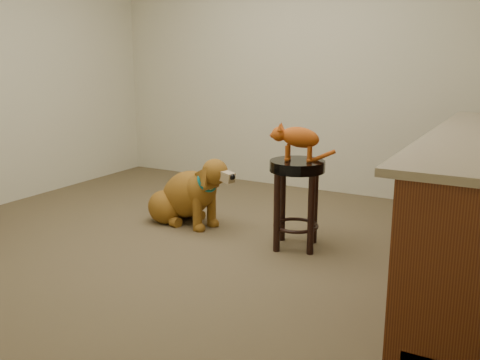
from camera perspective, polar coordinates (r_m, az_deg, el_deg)
The scene contains 6 objects.
floor at distance 4.12m, azimuth -4.40°, elevation -6.77°, with size 4.50×4.00×0.01m, color brown.
room_shell at distance 3.88m, azimuth -4.86°, elevation 17.17°, with size 4.54×4.04×2.62m.
padded_stool at distance 3.93m, azimuth 6.07°, elevation -0.67°, with size 0.42×0.42×0.66m.
wood_stool at distance 4.10m, azimuth 23.96°, elevation -2.33°, with size 0.50×0.50×0.74m.
golden_retriever at distance 4.54m, azimuth -5.59°, elevation -1.70°, with size 0.99×0.55×0.64m.
tabby_kitten at distance 3.86m, azimuth 6.04°, elevation 4.44°, with size 0.44×0.27×0.30m.
Camera 1 is at (2.16, -3.21, 1.42)m, focal length 40.00 mm.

